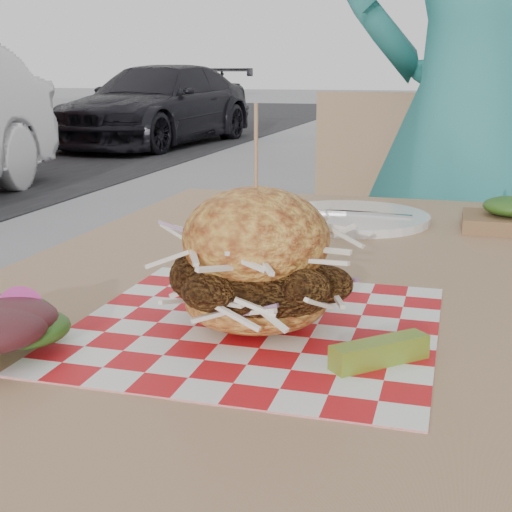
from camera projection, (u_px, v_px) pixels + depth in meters
The scene contains 9 objects.
diner at pixel (472, 122), 1.71m from camera, with size 0.64×0.42×1.77m, color teal.
car_dark at pixel (159, 105), 9.96m from camera, with size 1.54×3.78×1.10m, color black.
patio_table at pixel (311, 330), 0.94m from camera, with size 0.80×1.20×0.75m.
patio_chair at pixel (390, 248), 1.87m from camera, with size 0.48×0.49×0.95m.
paper_liner at pixel (256, 326), 0.73m from camera, with size 0.36×0.36×0.00m, color red.
sandwich at pixel (256, 267), 0.71m from camera, with size 0.20×0.20×0.22m.
pickle_spear at pixel (380, 352), 0.63m from camera, with size 0.10×0.02×0.02m, color olive.
place_setting at pixel (351, 218), 1.24m from camera, with size 0.27×0.27×0.02m.
kraft_tray at pixel (510, 217), 1.17m from camera, with size 0.15×0.12×0.06m.
Camera 1 is at (0.49, -0.72, 1.00)m, focal length 50.00 mm.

